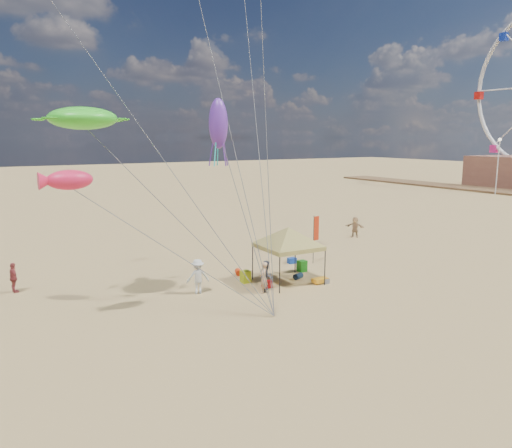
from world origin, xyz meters
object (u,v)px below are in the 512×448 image
(feather_flag, at_px, (316,232))
(chair_yellow, at_px, (246,277))
(cooler_red, at_px, (267,284))
(person_far_a, at_px, (14,278))
(person_near_b, at_px, (267,276))
(person_near_a, at_px, (264,278))
(person_near_c, at_px, (198,276))
(person_far_c, at_px, (355,227))
(cooler_blue, at_px, (292,261))
(canopy_tent, at_px, (288,229))
(lamp_north, at_px, (498,157))
(chair_green, at_px, (302,266))
(beach_cart, at_px, (320,280))

(feather_flag, bearing_deg, chair_yellow, -166.11)
(cooler_red, distance_m, person_far_a, 13.75)
(chair_yellow, distance_m, person_near_b, 2.03)
(person_near_a, relative_size, person_near_c, 0.91)
(person_far_a, relative_size, person_far_c, 0.94)
(cooler_blue, relative_size, person_near_c, 0.29)
(person_near_b, bearing_deg, canopy_tent, -33.28)
(person_far_a, bearing_deg, lamp_north, -89.10)
(feather_flag, bearing_deg, cooler_blue, 153.39)
(chair_green, xyz_separation_m, person_near_b, (-4.01, -2.23, 0.50))
(person_far_c, bearing_deg, beach_cart, -80.89)
(person_far_c, bearing_deg, person_near_c, -98.85)
(cooler_red, bearing_deg, lamp_north, 21.93)
(person_near_b, distance_m, lamp_north, 58.23)
(cooler_blue, xyz_separation_m, person_far_a, (-16.50, 2.56, 0.64))
(person_near_c, height_order, person_far_a, person_near_c)
(person_near_b, height_order, person_near_c, person_near_c)
(person_near_c, bearing_deg, person_far_c, -146.04)
(beach_cart, bearing_deg, person_near_a, 177.06)
(chair_green, relative_size, lamp_north, 0.08)
(chair_yellow, xyz_separation_m, person_near_a, (-0.11, -2.17, 0.51))
(canopy_tent, relative_size, cooler_red, 11.29)
(canopy_tent, height_order, person_near_b, canopy_tent)
(beach_cart, height_order, person_near_a, person_near_a)
(person_near_a, bearing_deg, person_far_a, -67.72)
(feather_flag, distance_m, person_near_c, 9.68)
(person_near_b, bearing_deg, person_far_c, -23.34)
(person_far_c, bearing_deg, person_near_a, -89.46)
(feather_flag, bearing_deg, cooler_red, -152.01)
(chair_yellow, relative_size, person_near_c, 0.37)
(cooler_blue, height_order, chair_green, chair_green)
(canopy_tent, xyz_separation_m, person_near_c, (-5.33, 0.76, -2.18))
(canopy_tent, bearing_deg, beach_cart, -38.71)
(beach_cart, height_order, person_far_a, person_far_a)
(feather_flag, distance_m, beach_cart, 5.08)
(cooler_red, bearing_deg, chair_green, 25.39)
(beach_cart, distance_m, person_near_a, 3.77)
(person_near_c, bearing_deg, chair_green, -162.68)
(feather_flag, xyz_separation_m, person_far_a, (-17.89, 3.25, -1.31))
(person_near_b, xyz_separation_m, person_far_c, (14.16, 8.64, 0.03))
(chair_yellow, height_order, person_near_a, person_near_a)
(cooler_red, bearing_deg, cooler_blue, 40.93)
(person_near_a, relative_size, lamp_north, 0.21)
(person_near_b, distance_m, person_far_a, 13.66)
(person_near_a, bearing_deg, lamp_north, 165.65)
(canopy_tent, bearing_deg, feather_flag, 33.90)
(feather_flag, relative_size, person_near_b, 1.89)
(cooler_blue, relative_size, person_far_a, 0.33)
(feather_flag, distance_m, person_far_c, 9.73)
(chair_green, bearing_deg, person_near_c, -174.58)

